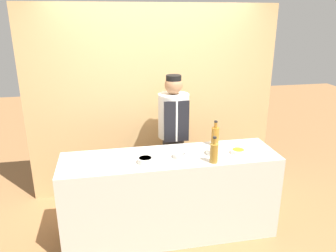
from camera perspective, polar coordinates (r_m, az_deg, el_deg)
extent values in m
plane|color=olive|center=(3.78, 0.38, -17.90)|extent=(14.00, 14.00, 0.00)
cube|color=tan|center=(4.24, -2.54, 4.30)|extent=(3.15, 0.18, 2.40)
cube|color=beige|center=(3.53, 0.39, -11.98)|extent=(2.20, 0.61, 0.91)
cylinder|color=silver|center=(3.39, 8.04, -4.37)|extent=(0.16, 0.16, 0.06)
cylinder|color=yellow|center=(3.38, 8.05, -4.05)|extent=(0.13, 0.13, 0.02)
cylinder|color=silver|center=(3.18, -3.98, -5.96)|extent=(0.15, 0.15, 0.05)
cylinder|color=green|center=(3.17, -3.99, -5.66)|extent=(0.12, 0.12, 0.02)
cylinder|color=silver|center=(3.45, 12.11, -4.34)|extent=(0.15, 0.15, 0.04)
cylinder|color=orange|center=(3.45, 12.12, -4.12)|extent=(0.12, 0.12, 0.01)
cylinder|color=silver|center=(3.28, 2.11, -5.09)|extent=(0.14, 0.14, 0.05)
cylinder|color=silver|center=(3.28, 2.11, -4.82)|extent=(0.12, 0.12, 0.01)
cube|color=white|center=(3.26, -13.72, -6.11)|extent=(0.39, 0.19, 0.02)
cylinder|color=olive|center=(3.18, 8.01, -4.72)|extent=(0.08, 0.08, 0.19)
cylinder|color=olive|center=(3.13, 8.11, -2.63)|extent=(0.03, 0.03, 0.06)
cylinder|color=black|center=(3.12, 8.14, -2.00)|extent=(0.04, 0.04, 0.02)
cylinder|color=#9E661E|center=(3.59, 8.21, -1.81)|extent=(0.08, 0.08, 0.20)
cylinder|color=#9E661E|center=(3.55, 8.31, 0.17)|extent=(0.03, 0.03, 0.06)
cylinder|color=black|center=(3.54, 8.34, 0.77)|extent=(0.04, 0.04, 0.02)
cylinder|color=#28282D|center=(4.11, 0.90, -7.51)|extent=(0.26, 0.26, 0.87)
cylinder|color=silver|center=(3.85, 0.95, 1.83)|extent=(0.36, 0.36, 0.52)
cube|color=black|center=(3.70, 1.51, 0.76)|extent=(0.29, 0.02, 0.48)
sphere|color=#9E704C|center=(3.76, 0.98, 7.14)|extent=(0.21, 0.21, 0.21)
cylinder|color=black|center=(3.75, 0.99, 8.30)|extent=(0.18, 0.18, 0.07)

